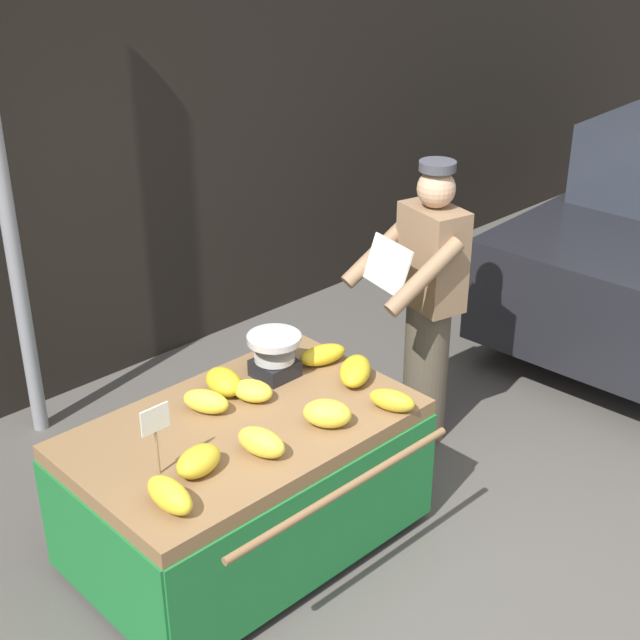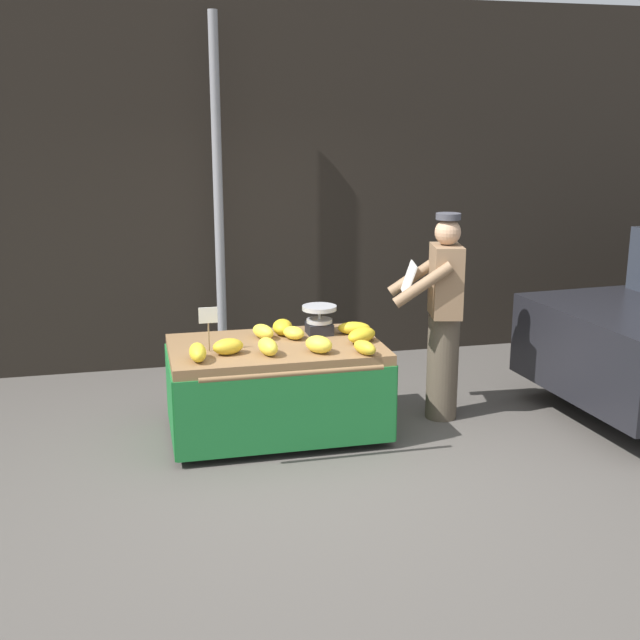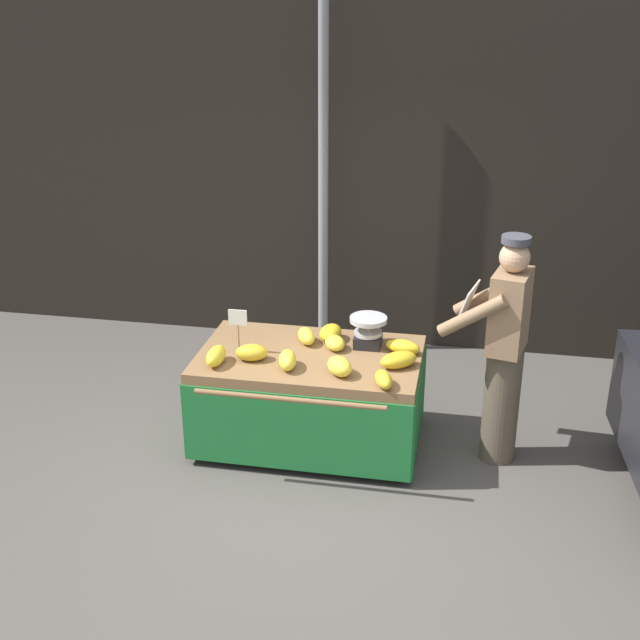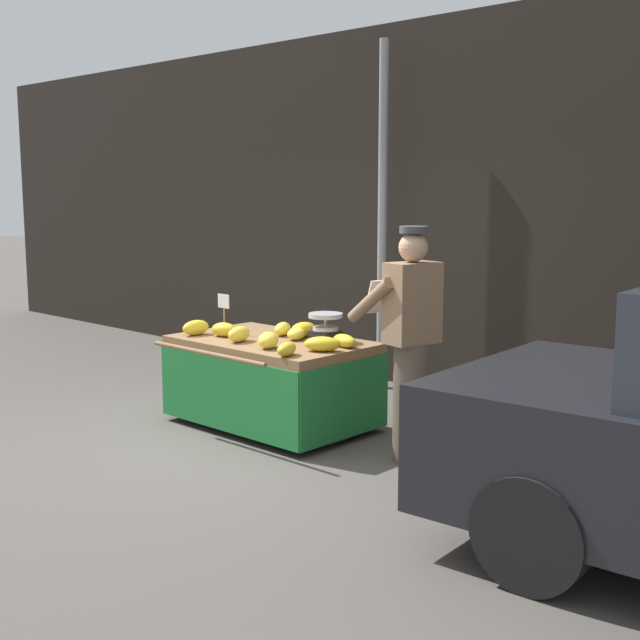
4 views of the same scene
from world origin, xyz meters
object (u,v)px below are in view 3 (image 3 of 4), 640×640
at_px(banana_cart, 310,379).
at_px(banana_bunch_9, 331,333).
at_px(banana_bunch_6, 306,336).
at_px(banana_bunch_7, 403,347).
at_px(banana_bunch_4, 340,366).
at_px(banana_bunch_3, 335,343).
at_px(street_pole, 323,174).
at_px(banana_bunch_1, 252,353).
at_px(banana_bunch_8, 384,379).
at_px(vendor_person, 504,350).
at_px(banana_bunch_5, 216,356).
at_px(price_sign, 238,322).
at_px(banana_bunch_2, 288,360).
at_px(weighing_scale, 368,332).
at_px(banana_bunch_0, 399,360).

xyz_separation_m(banana_cart, banana_bunch_9, (0.11, 0.28, 0.27)).
height_order(banana_bunch_6, banana_bunch_7, banana_bunch_6).
height_order(banana_bunch_7, banana_bunch_9, banana_bunch_9).
height_order(banana_cart, banana_bunch_4, banana_bunch_4).
bearing_deg(banana_bunch_7, banana_cart, -167.45).
xyz_separation_m(banana_bunch_3, banana_bunch_9, (-0.06, 0.15, 0.01)).
bearing_deg(street_pole, banana_bunch_9, -77.09).
xyz_separation_m(banana_cart, banana_bunch_1, (-0.39, -0.18, 0.27)).
distance_m(banana_bunch_1, banana_bunch_8, 1.02).
relative_size(banana_bunch_6, banana_bunch_7, 0.89).
bearing_deg(banana_bunch_3, banana_bunch_4, -75.79).
height_order(banana_bunch_8, vendor_person, vendor_person).
height_order(banana_bunch_5, banana_bunch_6, banana_bunch_5).
distance_m(banana_bunch_3, banana_bunch_6, 0.24).
height_order(street_pole, price_sign, street_pole).
xyz_separation_m(banana_bunch_2, vendor_person, (1.50, 0.31, 0.07)).
distance_m(price_sign, banana_bunch_1, 0.25).
relative_size(banana_cart, banana_bunch_7, 6.28).
distance_m(banana_bunch_4, banana_bunch_8, 0.34).
height_order(banana_cart, banana_bunch_9, banana_bunch_9).
xyz_separation_m(weighing_scale, banana_bunch_7, (0.27, -0.08, -0.07)).
bearing_deg(banana_bunch_6, banana_bunch_0, -21.66).
distance_m(banana_bunch_5, banana_bunch_8, 1.23).
bearing_deg(banana_bunch_9, price_sign, -151.27).
relative_size(banana_bunch_9, vendor_person, 0.14).
xyz_separation_m(banana_bunch_6, banana_bunch_8, (0.66, -0.61, -0.01)).
distance_m(banana_bunch_4, banana_bunch_9, 0.59).
bearing_deg(banana_cart, vendor_person, 2.00).
relative_size(banana_bunch_8, banana_bunch_9, 0.99).
bearing_deg(banana_bunch_8, banana_bunch_4, 160.01).
bearing_deg(banana_bunch_7, vendor_person, -7.98).
distance_m(banana_cart, banana_bunch_8, 0.77).
distance_m(banana_cart, banana_bunch_9, 0.40).
xyz_separation_m(price_sign, banana_bunch_5, (-0.10, -0.23, -0.18)).
bearing_deg(vendor_person, banana_bunch_7, 172.02).
distance_m(banana_bunch_5, banana_bunch_7, 1.37).
distance_m(weighing_scale, banana_bunch_3, 0.26).
relative_size(street_pole, banana_bunch_9, 14.39).
distance_m(weighing_scale, banana_bunch_6, 0.47).
bearing_deg(banana_bunch_3, weighing_scale, 23.41).
distance_m(banana_bunch_0, banana_bunch_4, 0.44).
xyz_separation_m(banana_bunch_3, banana_bunch_6, (-0.23, 0.07, 0.01)).
bearing_deg(street_pole, banana_bunch_0, -63.92).
xyz_separation_m(banana_bunch_0, banana_bunch_3, (-0.50, 0.22, -0.01)).
relative_size(banana_bunch_5, banana_bunch_9, 1.13).
relative_size(banana_bunch_0, banana_bunch_6, 1.20).
relative_size(banana_bunch_1, banana_bunch_8, 1.00).
xyz_separation_m(price_sign, banana_bunch_0, (1.19, -0.03, -0.19)).
bearing_deg(banana_bunch_2, price_sign, 154.86).
height_order(banana_bunch_0, banana_bunch_6, same).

